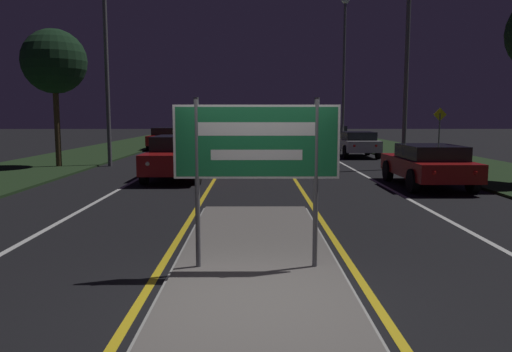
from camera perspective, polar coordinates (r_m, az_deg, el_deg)
The scene contains 22 objects.
ground_plane at distance 6.15m, azimuth 0.15°, elevation -14.72°, with size 160.00×160.00×0.00m, color black.
median_island at distance 7.35m, azimuth 0.07°, elevation -10.71°, with size 2.50×9.69×0.10m.
verge_left at distance 27.49m, azimuth -20.44°, elevation 1.83°, with size 5.00×100.00×0.08m.
verge_right at distance 27.52m, azimuth 20.00°, elevation 1.86°, with size 5.00×100.00×0.08m.
centre_line_yellow_left at distance 30.83m, azimuth -2.90°, elevation 2.70°, with size 0.12×70.00×0.01m.
centre_line_yellow_right at distance 30.83m, azimuth 2.45°, elevation 2.70°, with size 0.12×70.00×0.01m.
lane_line_white_left at distance 31.08m, azimuth -8.00°, elevation 2.67°, with size 0.12×70.00×0.01m.
lane_line_white_right at distance 31.09m, azimuth 7.54°, elevation 2.68°, with size 0.12×70.00×0.01m.
edge_line_white_left at distance 31.62m, azimuth -13.40°, elevation 2.62°, with size 0.10×70.00×0.01m.
edge_line_white_right at distance 31.64m, azimuth 12.94°, elevation 2.64°, with size 0.10×70.00×0.01m.
highway_sign at distance 7.01m, azimuth 0.07°, elevation 3.17°, with size 2.34×0.07×2.42m.
streetlight_left_near at distance 23.76m, azimuth -16.92°, elevation 17.73°, with size 0.51×0.51×11.08m.
streetlight_right_far at distance 36.74m, azimuth 10.07°, elevation 14.71°, with size 0.63×0.63×10.63m.
car_receding_0 at distance 16.83m, azimuth 19.06°, elevation 1.33°, with size 1.99×4.48×1.35m.
car_receding_1 at distance 28.08m, azimuth 11.52°, elevation 3.69°, with size 1.94×4.06×1.39m.
car_receding_2 at distance 37.89m, azimuth 8.83°, elevation 4.59°, with size 1.95×4.30×1.51m.
car_receding_3 at distance 49.17m, azimuth 2.89°, elevation 5.08°, with size 2.03×4.07×1.32m.
car_approaching_0 at distance 18.21m, azimuth -8.96°, elevation 2.26°, with size 1.99×4.76×1.54m.
car_approaching_1 at distance 34.17m, azimuth -10.35°, elevation 4.31°, with size 1.85×4.46×1.46m.
car_approaching_2 at distance 42.63m, azimuth -7.71°, elevation 4.84°, with size 1.94×4.27×1.45m.
warning_sign at distance 24.08m, azimuth 20.21°, elevation 4.91°, with size 0.60×0.06×2.54m.
roadside_palm_left at distance 23.37m, azimuth -22.07°, elevation 11.98°, with size 2.72×2.72×5.84m.
Camera 1 is at (-0.05, -5.71, 2.27)m, focal length 35.00 mm.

